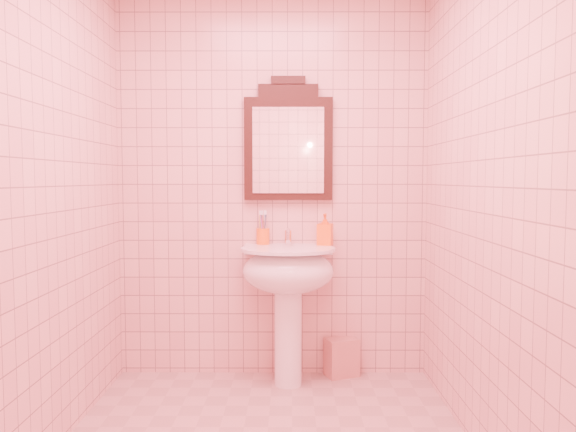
{
  "coord_description": "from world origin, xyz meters",
  "views": [
    {
      "loc": [
        0.11,
        -2.55,
        1.29
      ],
      "look_at": [
        0.1,
        0.55,
        1.08
      ],
      "focal_mm": 35.0,
      "sensor_mm": 36.0,
      "label": 1
    }
  ],
  "objects_px": {
    "toothbrush_cup": "(263,236)",
    "pedestal_sink": "(288,280)",
    "towel": "(342,357)",
    "mirror": "(288,143)",
    "soap_dispenser": "(325,229)"
  },
  "relations": [
    {
      "from": "toothbrush_cup",
      "to": "towel",
      "type": "distance_m",
      "value": 0.95
    },
    {
      "from": "pedestal_sink",
      "to": "mirror",
      "type": "distance_m",
      "value": 0.88
    },
    {
      "from": "mirror",
      "to": "soap_dispenser",
      "type": "bearing_deg",
      "value": -15.44
    },
    {
      "from": "toothbrush_cup",
      "to": "soap_dispenser",
      "type": "height_order",
      "value": "soap_dispenser"
    },
    {
      "from": "mirror",
      "to": "towel",
      "type": "relative_size",
      "value": 3.2
    },
    {
      "from": "mirror",
      "to": "soap_dispenser",
      "type": "relative_size",
      "value": 3.89
    },
    {
      "from": "toothbrush_cup",
      "to": "pedestal_sink",
      "type": "bearing_deg",
      "value": -46.32
    },
    {
      "from": "pedestal_sink",
      "to": "soap_dispenser",
      "type": "relative_size",
      "value": 4.26
    },
    {
      "from": "pedestal_sink",
      "to": "toothbrush_cup",
      "type": "height_order",
      "value": "toothbrush_cup"
    },
    {
      "from": "pedestal_sink",
      "to": "soap_dispenser",
      "type": "xyz_separation_m",
      "value": [
        0.23,
        0.14,
        0.3
      ]
    },
    {
      "from": "mirror",
      "to": "toothbrush_cup",
      "type": "distance_m",
      "value": 0.62
    },
    {
      "from": "towel",
      "to": "toothbrush_cup",
      "type": "bearing_deg",
      "value": 179.77
    },
    {
      "from": "mirror",
      "to": "toothbrush_cup",
      "type": "relative_size",
      "value": 4.05
    },
    {
      "from": "mirror",
      "to": "towel",
      "type": "xyz_separation_m",
      "value": [
        0.35,
        -0.03,
        -1.39
      ]
    },
    {
      "from": "pedestal_sink",
      "to": "soap_dispenser",
      "type": "bearing_deg",
      "value": 30.15
    }
  ]
}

